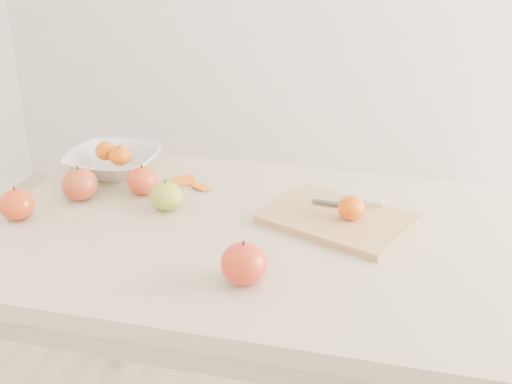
# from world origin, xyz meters

# --- Properties ---
(table) EXTENTS (1.20, 0.80, 0.75)m
(table) POSITION_xyz_m (0.00, 0.00, 0.65)
(table) COLOR beige
(table) RESTS_ON ground
(cutting_board) EXTENTS (0.38, 0.33, 0.02)m
(cutting_board) POSITION_xyz_m (0.19, 0.08, 0.76)
(cutting_board) COLOR tan
(cutting_board) RESTS_ON table
(board_tangerine) EXTENTS (0.06, 0.06, 0.05)m
(board_tangerine) POSITION_xyz_m (0.22, 0.07, 0.80)
(board_tangerine) COLOR #E84C08
(board_tangerine) RESTS_ON cutting_board
(fruit_bowl) EXTENTS (0.24, 0.24, 0.06)m
(fruit_bowl) POSITION_xyz_m (-0.45, 0.23, 0.78)
(fruit_bowl) COLOR silver
(fruit_bowl) RESTS_ON table
(bowl_tangerine_near) EXTENTS (0.06, 0.06, 0.05)m
(bowl_tangerine_near) POSITION_xyz_m (-0.47, 0.24, 0.81)
(bowl_tangerine_near) COLOR orange
(bowl_tangerine_near) RESTS_ON fruit_bowl
(bowl_tangerine_far) EXTENTS (0.06, 0.06, 0.05)m
(bowl_tangerine_far) POSITION_xyz_m (-0.42, 0.22, 0.81)
(bowl_tangerine_far) COLOR #D14407
(bowl_tangerine_far) RESTS_ON fruit_bowl
(orange_peel_a) EXTENTS (0.07, 0.07, 0.01)m
(orange_peel_a) POSITION_xyz_m (-0.24, 0.21, 0.75)
(orange_peel_a) COLOR #D25D0E
(orange_peel_a) RESTS_ON table
(orange_peel_b) EXTENTS (0.06, 0.05, 0.01)m
(orange_peel_b) POSITION_xyz_m (-0.18, 0.19, 0.75)
(orange_peel_b) COLOR #CD660E
(orange_peel_b) RESTS_ON table
(paring_knife) EXTENTS (0.17, 0.05, 0.01)m
(paring_knife) POSITION_xyz_m (0.23, 0.15, 0.78)
(paring_knife) COLOR silver
(paring_knife) RESTS_ON cutting_board
(apple_green) EXTENTS (0.08, 0.08, 0.07)m
(apple_green) POSITION_xyz_m (-0.22, 0.05, 0.79)
(apple_green) COLOR olive
(apple_green) RESTS_ON table
(apple_red_c) EXTENTS (0.09, 0.09, 0.08)m
(apple_red_c) POSITION_xyz_m (0.04, -0.22, 0.79)
(apple_red_c) COLOR #A30F18
(apple_red_c) RESTS_ON table
(apple_red_b) EXTENTS (0.09, 0.09, 0.08)m
(apple_red_b) POSITION_xyz_m (-0.45, 0.05, 0.79)
(apple_red_b) COLOR maroon
(apple_red_b) RESTS_ON table
(apple_red_d) EXTENTS (0.08, 0.08, 0.07)m
(apple_red_d) POSITION_xyz_m (-0.54, -0.08, 0.79)
(apple_red_d) COLOR maroon
(apple_red_d) RESTS_ON table
(apple_red_a) EXTENTS (0.08, 0.08, 0.07)m
(apple_red_a) POSITION_xyz_m (-0.31, 0.12, 0.79)
(apple_red_a) COLOR #A51C13
(apple_red_a) RESTS_ON table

